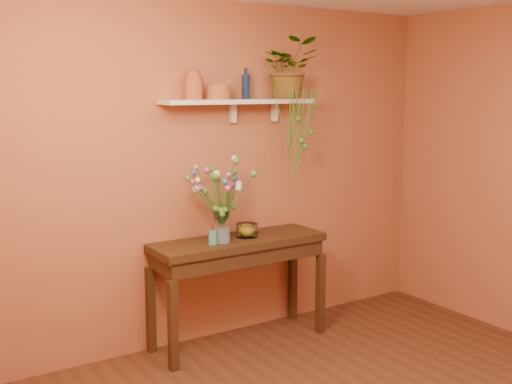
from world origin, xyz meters
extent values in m
cube|color=#A35B3C|center=(0.00, 2.00, 1.35)|extent=(4.00, 0.04, 2.70)
cube|color=#A35B3C|center=(-2.00, 0.00, 1.35)|extent=(0.04, 4.00, 2.70)
cube|color=#3E2715|center=(-0.03, 1.75, 0.83)|extent=(1.41, 0.45, 0.06)
cube|color=#3E2715|center=(-0.03, 1.75, 0.73)|extent=(1.35, 0.42, 0.12)
cube|color=#3E2715|center=(-0.71, 1.56, 0.34)|extent=(0.06, 0.06, 0.67)
cube|color=#3E2715|center=(0.64, 1.56, 0.34)|extent=(0.06, 0.06, 0.67)
cube|color=#3E2715|center=(-0.71, 1.95, 0.34)|extent=(0.06, 0.06, 0.67)
cube|color=#3E2715|center=(0.64, 1.95, 0.34)|extent=(0.06, 0.06, 0.67)
cube|color=white|center=(0.05, 1.87, 1.92)|extent=(1.30, 0.24, 0.04)
cube|color=white|center=(0.05, 1.97, 1.83)|extent=(0.04, 0.05, 0.15)
cube|color=white|center=(0.45, 1.97, 1.83)|extent=(0.04, 0.05, 0.15)
cylinder|color=#BC5E33|center=(-0.33, 1.90, 2.02)|extent=(0.17, 0.17, 0.17)
sphere|color=#BC5E33|center=(-0.33, 1.90, 2.11)|extent=(0.11, 0.11, 0.11)
cylinder|color=#BC5E33|center=(-0.15, 1.85, 1.99)|extent=(0.22, 0.22, 0.11)
cylinder|color=#112141|center=(0.11, 1.88, 2.03)|extent=(0.08, 0.08, 0.19)
cylinder|color=#112141|center=(0.11, 1.88, 2.16)|extent=(0.03, 0.03, 0.06)
imported|color=#3C7B23|center=(0.52, 1.85, 2.18)|extent=(0.56, 0.53, 0.49)
cylinder|color=#3C7B23|center=(0.44, 1.67, 1.66)|extent=(0.11, 0.11, 0.71)
cylinder|color=#2D8928|center=(0.59, 1.72, 1.72)|extent=(0.13, 0.12, 0.59)
cylinder|color=#2D8928|center=(0.50, 1.77, 1.83)|extent=(0.07, 0.02, 0.37)
cylinder|color=#3C7B23|center=(0.47, 1.67, 1.79)|extent=(0.02, 0.17, 0.47)
cylinder|color=#2D8928|center=(0.53, 1.71, 1.77)|extent=(0.09, 0.06, 0.49)
cylinder|color=#2D8928|center=(0.54, 1.68, 1.66)|extent=(0.07, 0.14, 0.72)
cylinder|color=#3C7B23|center=(0.50, 1.69, 1.81)|extent=(0.13, 0.07, 0.43)
cylinder|color=#2D8928|center=(0.44, 1.73, 1.66)|extent=(0.09, 0.12, 0.72)
cylinder|color=#2D8928|center=(0.63, 1.74, 1.70)|extent=(0.17, 0.12, 0.64)
cylinder|color=#3C7B23|center=(0.49, 1.73, 1.77)|extent=(0.05, 0.07, 0.50)
cylinder|color=#2D8928|center=(0.35, 1.70, 1.73)|extent=(0.26, 0.11, 0.59)
cylinder|color=#2D8928|center=(0.51, 1.72, 1.73)|extent=(0.20, 0.05, 0.57)
cylinder|color=#3C7B23|center=(0.42, 1.69, 1.79)|extent=(0.16, 0.19, 0.46)
sphere|color=#3C7B23|center=(0.51, 1.67, 1.60)|extent=(0.05, 0.05, 0.05)
sphere|color=#3C7B23|center=(0.55, 1.67, 1.56)|extent=(0.05, 0.05, 0.05)
sphere|color=#3C7B23|center=(0.64, 1.70, 1.67)|extent=(0.05, 0.05, 0.05)
sphere|color=#3C7B23|center=(0.48, 1.68, 1.78)|extent=(0.05, 0.05, 0.05)
cylinder|color=white|center=(-0.21, 1.71, 0.98)|extent=(0.12, 0.12, 0.25)
cylinder|color=silver|center=(-0.21, 1.71, 0.92)|extent=(0.11, 0.11, 0.12)
cylinder|color=#386B28|center=(-0.22, 1.63, 1.15)|extent=(0.04, 0.15, 0.30)
sphere|color=#BD459F|center=(-0.24, 1.56, 1.30)|extent=(0.05, 0.05, 0.05)
cylinder|color=#386B28|center=(-0.18, 1.64, 1.25)|extent=(0.05, 0.14, 0.49)
sphere|color=#517C32|center=(-0.16, 1.57, 1.49)|extent=(0.05, 0.05, 0.05)
cylinder|color=#386B28|center=(-0.17, 1.65, 1.14)|extent=(0.09, 0.12, 0.29)
sphere|color=silver|center=(-0.13, 1.60, 1.28)|extent=(0.05, 0.05, 0.05)
cylinder|color=#386B28|center=(-0.15, 1.58, 1.20)|extent=(0.12, 0.26, 0.41)
sphere|color=#517C32|center=(-0.09, 1.45, 1.41)|extent=(0.05, 0.05, 0.05)
cylinder|color=#386B28|center=(-0.17, 1.68, 1.25)|extent=(0.09, 0.05, 0.50)
sphere|color=silver|center=(-0.12, 1.66, 1.50)|extent=(0.05, 0.05, 0.05)
cylinder|color=#386B28|center=(-0.17, 1.67, 1.20)|extent=(0.08, 0.07, 0.40)
sphere|color=#3C7B23|center=(-0.13, 1.64, 1.40)|extent=(0.04, 0.04, 0.04)
cylinder|color=#386B28|center=(-0.18, 1.69, 1.15)|extent=(0.07, 0.04, 0.31)
sphere|color=#BD459F|center=(-0.15, 1.68, 1.31)|extent=(0.05, 0.05, 0.05)
cylinder|color=#386B28|center=(-0.14, 1.69, 1.15)|extent=(0.14, 0.04, 0.30)
sphere|color=silver|center=(-0.08, 1.67, 1.30)|extent=(0.06, 0.06, 0.06)
cylinder|color=#386B28|center=(-0.15, 1.71, 1.17)|extent=(0.13, 0.01, 0.35)
sphere|color=#435EC8|center=(-0.09, 1.71, 1.34)|extent=(0.04, 0.04, 0.04)
cylinder|color=#386B28|center=(-0.14, 1.71, 1.14)|extent=(0.15, 0.02, 0.29)
sphere|color=#BD459F|center=(-0.07, 1.72, 1.28)|extent=(0.05, 0.05, 0.05)
cylinder|color=#386B28|center=(-0.13, 1.73, 1.19)|extent=(0.16, 0.07, 0.39)
sphere|color=#BD459F|center=(-0.05, 1.76, 1.39)|extent=(0.04, 0.04, 0.04)
cylinder|color=#386B28|center=(-0.12, 1.79, 1.19)|extent=(0.17, 0.18, 0.39)
sphere|color=#517C32|center=(-0.04, 1.87, 1.38)|extent=(0.04, 0.04, 0.04)
cylinder|color=#386B28|center=(-0.15, 1.76, 1.18)|extent=(0.13, 0.11, 0.36)
sphere|color=silver|center=(-0.09, 1.81, 1.35)|extent=(0.05, 0.05, 0.05)
cylinder|color=#386B28|center=(-0.16, 1.78, 1.16)|extent=(0.09, 0.17, 0.32)
sphere|color=#517C32|center=(-0.12, 1.86, 1.31)|extent=(0.04, 0.04, 0.04)
cylinder|color=#386B28|center=(-0.21, 1.80, 1.18)|extent=(0.01, 0.19, 0.36)
sphere|color=silver|center=(-0.20, 1.89, 1.36)|extent=(0.05, 0.05, 0.05)
cylinder|color=#386B28|center=(-0.22, 1.76, 1.21)|extent=(0.02, 0.11, 0.41)
sphere|color=#3C7B23|center=(-0.22, 1.81, 1.41)|extent=(0.05, 0.05, 0.05)
cylinder|color=#386B28|center=(-0.24, 1.77, 1.20)|extent=(0.06, 0.14, 0.41)
sphere|color=#BD459F|center=(-0.26, 1.84, 1.40)|extent=(0.06, 0.06, 0.06)
cylinder|color=#386B28|center=(-0.24, 1.85, 1.21)|extent=(0.06, 0.30, 0.42)
sphere|color=silver|center=(-0.27, 2.00, 1.41)|extent=(0.04, 0.04, 0.04)
cylinder|color=#386B28|center=(-0.28, 1.79, 1.19)|extent=(0.14, 0.18, 0.40)
sphere|color=#435EC8|center=(-0.35, 1.88, 1.39)|extent=(0.05, 0.05, 0.05)
cylinder|color=#386B28|center=(-0.31, 1.76, 1.16)|extent=(0.20, 0.12, 0.33)
sphere|color=#BD459F|center=(-0.40, 1.81, 1.33)|extent=(0.04, 0.04, 0.04)
cylinder|color=#386B28|center=(-0.27, 1.75, 1.14)|extent=(0.13, 0.11, 0.28)
sphere|color=#BD459F|center=(-0.34, 1.80, 1.28)|extent=(0.05, 0.05, 0.05)
cylinder|color=#386B28|center=(-0.27, 1.71, 1.13)|extent=(0.14, 0.03, 0.27)
sphere|color=#517C32|center=(-0.34, 1.72, 1.26)|extent=(0.05, 0.05, 0.05)
cylinder|color=#386B28|center=(-0.31, 1.73, 1.14)|extent=(0.20, 0.06, 0.28)
sphere|color=silver|center=(-0.40, 1.75, 1.28)|extent=(0.05, 0.05, 0.05)
cylinder|color=#386B28|center=(-0.35, 1.71, 1.18)|extent=(0.28, 0.03, 0.38)
sphere|color=#517C32|center=(-0.49, 1.72, 1.37)|extent=(0.05, 0.05, 0.05)
cylinder|color=#386B28|center=(-0.33, 1.66, 1.18)|extent=(0.26, 0.11, 0.38)
sphere|color=silver|center=(-0.46, 1.61, 1.37)|extent=(0.04, 0.04, 0.04)
cylinder|color=#386B28|center=(-0.27, 1.65, 1.19)|extent=(0.13, 0.13, 0.39)
sphere|color=#3C7B23|center=(-0.33, 1.59, 1.39)|extent=(0.06, 0.06, 0.06)
cylinder|color=#386B28|center=(-0.24, 1.68, 1.18)|extent=(0.07, 0.07, 0.37)
sphere|color=#BD459F|center=(-0.27, 1.65, 1.37)|extent=(0.03, 0.03, 0.03)
cylinder|color=#386B28|center=(-0.26, 1.65, 1.20)|extent=(0.11, 0.12, 0.41)
sphere|color=silver|center=(-0.32, 1.60, 1.40)|extent=(0.06, 0.06, 0.06)
cylinder|color=#386B28|center=(-0.22, 1.66, 1.17)|extent=(0.04, 0.10, 0.34)
sphere|color=#435EC8|center=(-0.24, 1.61, 1.34)|extent=(0.05, 0.05, 0.05)
cylinder|color=#386B28|center=(-0.21, 1.65, 1.19)|extent=(0.01, 0.11, 0.39)
sphere|color=#BD459F|center=(-0.21, 1.60, 1.39)|extent=(0.04, 0.04, 0.04)
sphere|color=#3C7B23|center=(-0.23, 1.62, 1.12)|extent=(0.05, 0.05, 0.05)
sphere|color=#3C7B23|center=(-0.29, 1.66, 1.13)|extent=(0.05, 0.05, 0.05)
sphere|color=#3C7B23|center=(-0.26, 1.61, 1.09)|extent=(0.05, 0.05, 0.05)
sphere|color=#3C7B23|center=(-0.22, 1.85, 1.14)|extent=(0.05, 0.05, 0.05)
sphere|color=#3C7B23|center=(-0.26, 1.64, 1.12)|extent=(0.05, 0.05, 0.05)
sphere|color=#3C7B23|center=(-0.10, 1.71, 1.12)|extent=(0.05, 0.05, 0.05)
cylinder|color=white|center=(0.05, 1.77, 0.91)|extent=(0.18, 0.18, 0.11)
cylinder|color=white|center=(0.05, 1.77, 0.86)|extent=(0.17, 0.17, 0.01)
sphere|color=yellow|center=(0.05, 1.77, 0.90)|extent=(0.09, 0.09, 0.09)
cube|color=teal|center=(-0.31, 1.68, 0.91)|extent=(0.06, 0.05, 0.11)
camera|label=1|loc=(-2.55, -2.41, 2.01)|focal=44.53mm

